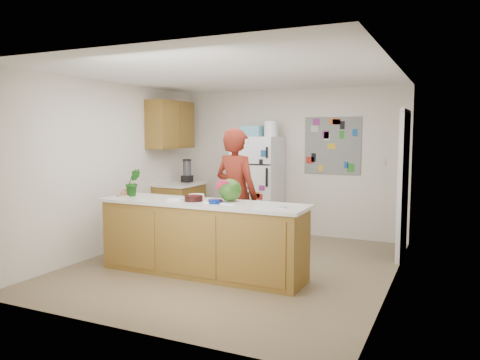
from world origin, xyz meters
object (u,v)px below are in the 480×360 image
at_px(watermelon, 230,190).
at_px(cherry_bowl, 194,198).
at_px(person, 236,196).
at_px(refrigerator, 257,186).

bearing_deg(watermelon, cherry_bowl, -167.75).
distance_m(person, watermelon, 0.67).
height_order(person, watermelon, person).
xyz_separation_m(refrigerator, watermelon, (0.60, -2.31, 0.22)).
height_order(refrigerator, person, person).
xyz_separation_m(refrigerator, person, (0.39, -1.69, 0.06)).
xyz_separation_m(refrigerator, cherry_bowl, (0.15, -2.40, 0.11)).
xyz_separation_m(watermelon, cherry_bowl, (-0.45, -0.10, -0.12)).
relative_size(watermelon, cherry_bowl, 1.24).
bearing_deg(person, refrigerator, -63.79).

